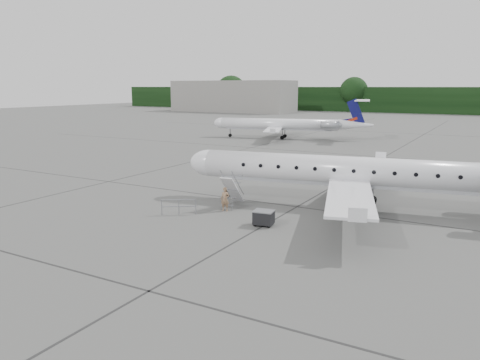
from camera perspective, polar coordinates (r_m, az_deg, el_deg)
The scene contains 9 objects.
ground at distance 26.79m, azimuth 9.89°, elevation -6.62°, with size 320.00×320.00×0.00m, color #595957.
treeline at distance 154.38m, azimuth 26.64°, elevation 8.61°, with size 260.00×4.00×8.00m, color black.
terminal_building at distance 155.34m, azimuth -0.88°, elevation 10.17°, with size 40.00×14.00×10.00m, color gray.
main_regional_jet at distance 32.30m, azimuth 14.20°, elevation 2.73°, with size 27.58×19.86×7.07m, color silver, non-canonical shape.
airstair at distance 32.34m, azimuth -0.94°, elevation -1.29°, with size 0.85×2.47×2.22m, color silver, non-canonical shape.
passenger at distance 31.15m, azimuth -1.83°, elevation -2.36°, with size 0.59×0.39×1.62m, color #906D4F.
safety_railing at distance 30.58m, azimuth -7.47°, elevation -3.30°, with size 2.20×0.08×1.00m, color gray, non-canonical shape.
baggage_cart at distance 28.00m, azimuth 2.90°, elevation -4.61°, with size 1.14×0.92×0.99m, color black, non-canonical shape.
bg_regional_left at distance 75.18m, azimuth 4.71°, elevation 7.47°, with size 23.98×17.27×6.29m, color silver, non-canonical shape.
Camera 1 is at (8.34, -24.10, 8.18)m, focal length 35.00 mm.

